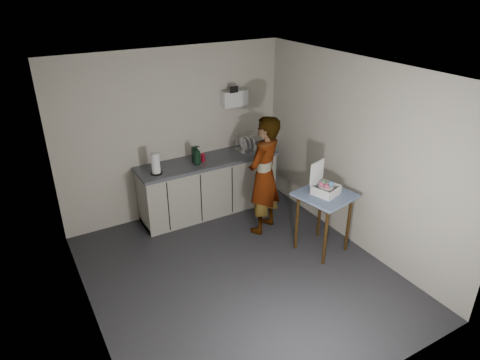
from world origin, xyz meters
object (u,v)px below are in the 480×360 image
soda_can (203,158)px  paper_towel (156,164)px  dish_rack (248,147)px  kitchen_counter (209,187)px  side_table (325,201)px  bakery_box (325,187)px  dark_bottle (194,155)px  soap_bottle (197,155)px  standing_man (264,176)px

soda_can → paper_towel: bearing=-175.0°
soda_can → dish_rack: (0.84, 0.05, 0.00)m
kitchen_counter → soda_can: (-0.09, -0.03, 0.54)m
paper_towel → dish_rack: paper_towel is taller
kitchen_counter → side_table: kitchen_counter is taller
soda_can → bakery_box: (0.97, -1.71, -0.00)m
dark_bottle → bakery_box: (1.10, -1.74, -0.07)m
kitchen_counter → soap_bottle: (-0.21, -0.08, 0.63)m
side_table → soap_bottle: 2.02m
dark_bottle → standing_man: bearing=-52.7°
kitchen_counter → dish_rack: dish_rack is taller
kitchen_counter → soap_bottle: 0.67m
bakery_box → dish_rack: bearing=76.8°
dark_bottle → dish_rack: 0.97m
side_table → soap_bottle: (-1.09, 1.68, 0.30)m
kitchen_counter → dish_rack: 0.92m
side_table → soap_bottle: soap_bottle is taller
soap_bottle → bakery_box: bearing=-56.7°
side_table → dark_bottle: 2.09m
kitchen_counter → side_table: size_ratio=2.57×
kitchen_counter → dark_bottle: size_ratio=8.94×
soda_can → dish_rack: 0.84m
soap_bottle → dark_bottle: bearing=100.5°
standing_man → soap_bottle: bearing=-79.2°
dish_rack → paper_towel: bearing=-175.8°
standing_man → paper_towel: standing_man is taller
standing_man → dish_rack: bearing=-135.5°
dish_rack → standing_man: bearing=-107.1°
side_table → bakery_box: bakery_box is taller
kitchen_counter → bakery_box: bakery_box is taller
side_table → standing_man: 0.96m
side_table → standing_man: size_ratio=0.49×
soap_bottle → soda_can: soap_bottle is taller
soda_can → dish_rack: dish_rack is taller
kitchen_counter → soda_can: size_ratio=18.35×
dark_bottle → paper_towel: 0.65m
dark_bottle → dish_rack: (0.97, 0.02, -0.06)m
side_table → dish_rack: 1.80m
kitchen_counter → side_table: (0.88, -1.76, 0.33)m
dish_rack → bakery_box: (0.13, -1.76, -0.01)m
dark_bottle → bakery_box: bearing=-57.6°
soap_bottle → paper_towel: (-0.66, -0.02, 0.00)m
soda_can → bakery_box: 1.96m
standing_man → soap_bottle: (-0.67, 0.82, 0.17)m
bakery_box → side_table: bearing=-100.3°
soap_bottle → soda_can: size_ratio=2.41×
side_table → paper_towel: size_ratio=2.75×
soap_bottle → paper_towel: bearing=-178.6°
bakery_box → kitchen_counter: bearing=99.3°
paper_towel → bakery_box: bakery_box is taller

